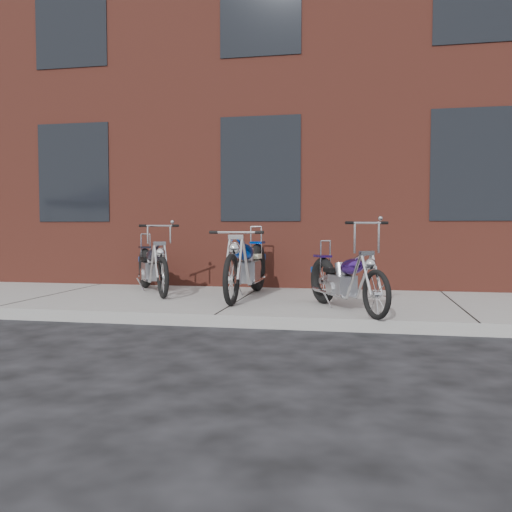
# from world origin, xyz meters

# --- Properties ---
(ground) EXTENTS (120.00, 120.00, 0.00)m
(ground) POSITION_xyz_m (0.00, 0.00, 0.00)
(ground) COLOR black
(ground) RESTS_ON ground
(sidewalk) EXTENTS (22.00, 3.00, 0.15)m
(sidewalk) POSITION_xyz_m (0.00, 1.50, 0.07)
(sidewalk) COLOR #A5A5A5
(sidewalk) RESTS_ON ground
(building_brick) EXTENTS (22.00, 10.00, 8.00)m
(building_brick) POSITION_xyz_m (0.00, 8.00, 4.00)
(building_brick) COLOR brown
(building_brick) RESTS_ON ground
(chopper_purple) EXTENTS (1.06, 1.77, 1.12)m
(chopper_purple) POSITION_xyz_m (1.52, 0.67, 0.51)
(chopper_purple) COLOR black
(chopper_purple) RESTS_ON sidewalk
(chopper_blue) EXTENTS (0.59, 2.43, 1.06)m
(chopper_blue) POSITION_xyz_m (0.04, 1.67, 0.59)
(chopper_blue) COLOR black
(chopper_blue) RESTS_ON sidewalk
(chopper_third) EXTENTS (1.23, 1.86, 1.09)m
(chopper_third) POSITION_xyz_m (-1.57, 1.97, 0.54)
(chopper_third) COLOR black
(chopper_third) RESTS_ON sidewalk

